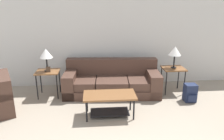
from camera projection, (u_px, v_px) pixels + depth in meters
The scene contains 9 objects.
wall_back at pixel (112, 38), 5.87m from camera, with size 9.00×0.06×2.60m.
couch at pixel (112, 82), 5.53m from camera, with size 2.40×1.13×0.82m.
coffee_table at pixel (110, 100), 4.38m from camera, with size 1.04×0.53×0.47m.
side_table_left at pixel (48, 74), 5.24m from camera, with size 0.55×0.49×0.64m.
side_table_right at pixel (173, 71), 5.49m from camera, with size 0.55×0.49×0.64m.
table_lamp_left at pixel (46, 54), 5.09m from camera, with size 0.30×0.30×0.55m.
table_lamp_right at pixel (175, 51), 5.34m from camera, with size 0.30×0.30×0.55m.
backpack at pixel (190, 93), 5.07m from camera, with size 0.27×0.30×0.42m.
picture_frame at pixel (48, 69), 5.14m from camera, with size 0.10×0.04×0.13m.
Camera 1 is at (-0.48, -1.42, 2.25)m, focal length 35.00 mm.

